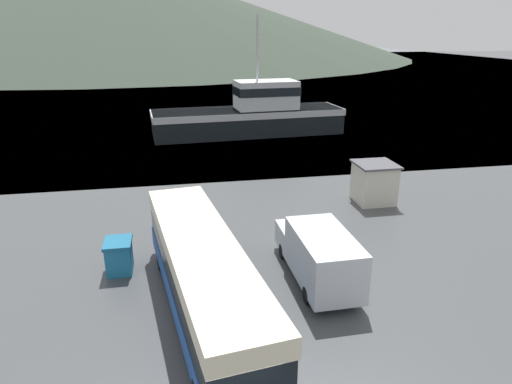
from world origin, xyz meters
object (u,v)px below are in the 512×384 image
Objects in this scene: delivery_van at (319,253)px; dock_kiosk at (374,183)px; tour_bus at (203,275)px; storage_bin at (119,256)px; fishing_boat at (252,115)px.

dock_kiosk is at bearing 52.37° from delivery_van.
dock_kiosk is at bearing 34.23° from tour_bus.
delivery_van is 10.64m from dock_kiosk.
dock_kiosk is at bearing 22.51° from storage_bin.
fishing_boat is (2.27, 29.37, 0.73)m from delivery_van.
storage_bin is (-8.50, 2.36, -0.52)m from delivery_van.
delivery_van is at bearing -126.75° from dock_kiosk.
tour_bus reaches higher than delivery_van.
delivery_van is at bearing 11.84° from tour_bus.
fishing_boat reaches higher than tour_bus.
dock_kiosk is (6.37, 8.53, -0.01)m from delivery_van.
tour_bus is at bearing -161.07° from delivery_van.
tour_bus reaches higher than dock_kiosk.
delivery_van reaches higher than storage_bin.
fishing_boat is at bearing 68.83° from tour_bus.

